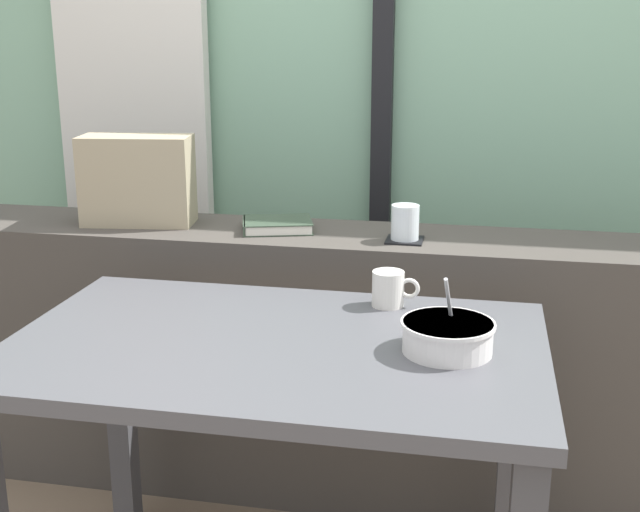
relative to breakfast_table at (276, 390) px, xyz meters
name	(u,v)px	position (x,y,z in m)	size (l,w,h in m)	color
outdoor_backdrop	(386,17)	(0.06, 1.35, 0.78)	(4.80, 0.08, 2.80)	#84B293
curtain_left_panel	(131,61)	(-0.84, 1.25, 0.63)	(0.56, 0.06, 2.50)	silver
window_divider_post	(384,47)	(0.06, 1.28, 0.68)	(0.07, 0.05, 2.60)	black
dark_console_ledge	(350,366)	(0.06, 0.65, -0.21)	(2.80, 0.34, 0.81)	#423D38
breakfast_table	(276,390)	(0.00, 0.00, 0.00)	(1.13, 0.71, 0.73)	#414145
coaster_square	(405,240)	(0.21, 0.60, 0.19)	(0.10, 0.10, 0.01)	black
juice_glass	(405,224)	(0.21, 0.60, 0.24)	(0.08, 0.08, 0.09)	white
closed_book	(277,225)	(-0.16, 0.65, 0.20)	(0.23, 0.20, 0.03)	#334233
throw_pillow	(137,180)	(-0.58, 0.65, 0.32)	(0.32, 0.14, 0.26)	tan
soup_bowl	(447,337)	(0.36, 0.01, 0.15)	(0.19, 0.19, 0.16)	silver
ceramic_mug	(389,289)	(0.21, 0.27, 0.16)	(0.11, 0.08, 0.08)	silver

